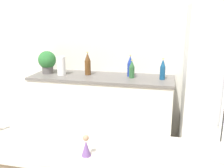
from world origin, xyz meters
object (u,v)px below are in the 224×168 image
object	(u,v)px
potted_plant	(47,61)
fruit_bowl	(222,156)
paper_towel_roll	(61,66)
back_bottle_0	(132,69)
back_bottle_3	(130,66)
back_bottle_2	(163,70)
refrigerator	(221,83)
wise_man_figurine_blue	(86,147)
back_bottle_1	(88,64)

from	to	relation	value
potted_plant	fruit_bowl	xyz separation A→B (m)	(1.99, -1.90, -0.12)
paper_towel_roll	back_bottle_0	world-z (taller)	paper_towel_roll
potted_plant	back_bottle_3	world-z (taller)	potted_plant
back_bottle_3	fruit_bowl	distance (m)	2.14
back_bottle_0	back_bottle_2	size ratio (longest dim) A/B	0.88
back_bottle_3	refrigerator	bearing A→B (deg)	-7.18
back_bottle_0	back_bottle_2	distance (m)	0.40
back_bottle_0	fruit_bowl	xyz separation A→B (m)	(0.78, -1.89, -0.06)
back_bottle_2	wise_man_figurine_blue	distance (m)	2.03
back_bottle_0	back_bottle_2	bearing A→B (deg)	0.58
back_bottle_3	wise_man_figurine_blue	distance (m)	2.09
potted_plant	paper_towel_roll	size ratio (longest dim) A/B	1.24
back_bottle_0	back_bottle_1	size ratio (longest dim) A/B	0.75
potted_plant	back_bottle_1	xyz separation A→B (m)	(0.59, 0.03, -0.02)
refrigerator	back_bottle_1	bearing A→B (deg)	176.66
fruit_bowl	back_bottle_0	bearing A→B (deg)	112.39
back_bottle_1	back_bottle_2	bearing A→B (deg)	-2.45
back_bottle_0	back_bottle_1	bearing A→B (deg)	175.62
back_bottle_1	fruit_bowl	world-z (taller)	back_bottle_1
back_bottle_2	potted_plant	bearing A→B (deg)	179.53
paper_towel_roll	wise_man_figurine_blue	xyz separation A→B (m)	(1.02, -1.96, -0.05)
back_bottle_2	back_bottle_0	bearing A→B (deg)	-179.42
wise_man_figurine_blue	paper_towel_roll	bearing A→B (deg)	117.47
back_bottle_1	fruit_bowl	bearing A→B (deg)	-54.08
wise_man_figurine_blue	fruit_bowl	bearing A→B (deg)	8.36
refrigerator	potted_plant	distance (m)	2.32
paper_towel_roll	wise_man_figurine_blue	size ratio (longest dim) A/B	2.01
potted_plant	paper_towel_roll	world-z (taller)	potted_plant
potted_plant	wise_man_figurine_blue	bearing A→B (deg)	-58.05
back_bottle_3	back_bottle_1	bearing A→B (deg)	-175.84
potted_plant	back_bottle_2	bearing A→B (deg)	-0.47
back_bottle_0	fruit_bowl	distance (m)	2.04
potted_plant	fruit_bowl	bearing A→B (deg)	-43.66
back_bottle_1	wise_man_figurine_blue	xyz separation A→B (m)	(0.66, -2.04, -0.08)
back_bottle_0	back_bottle_1	world-z (taller)	back_bottle_1
back_bottle_1	wise_man_figurine_blue	size ratio (longest dim) A/B	2.49
refrigerator	wise_man_figurine_blue	bearing A→B (deg)	-118.68
refrigerator	back_bottle_2	world-z (taller)	refrigerator
wise_man_figurine_blue	potted_plant	bearing A→B (deg)	121.95
back_bottle_3	potted_plant	bearing A→B (deg)	-176.46
back_bottle_0	fruit_bowl	size ratio (longest dim) A/B	1.16
refrigerator	potted_plant	size ratio (longest dim) A/B	5.77
refrigerator	paper_towel_roll	bearing A→B (deg)	179.60
potted_plant	back_bottle_1	world-z (taller)	same
fruit_bowl	wise_man_figurine_blue	world-z (taller)	wise_man_figurine_blue
paper_towel_roll	back_bottle_3	distance (m)	0.95
fruit_bowl	potted_plant	bearing A→B (deg)	136.34
wise_man_figurine_blue	refrigerator	bearing A→B (deg)	61.32
back_bottle_0	wise_man_figurine_blue	world-z (taller)	back_bottle_0
back_bottle_0	back_bottle_2	xyz separation A→B (m)	(0.40, 0.00, 0.02)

